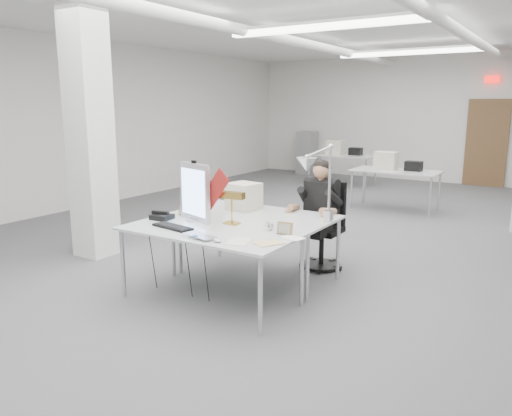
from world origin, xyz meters
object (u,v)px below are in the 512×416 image
at_px(laptop, 195,237).
at_px(beige_monitor, 244,196).
at_px(seated_person, 321,197).
at_px(bankers_lamp, 232,208).
at_px(monitor, 195,192).
at_px(architect_lamp, 320,179).
at_px(desk_main, 210,231).
at_px(desk_phone, 162,217).
at_px(office_chair, 322,226).

relative_size(laptop, beige_monitor, 1.07).
xyz_separation_m(seated_person, bankers_lamp, (-0.46, -1.20, 0.02)).
height_order(monitor, architect_lamp, architect_lamp).
distance_m(desk_main, desk_phone, 0.73).
relative_size(seated_person, laptop, 2.71).
xyz_separation_m(office_chair, seated_person, (0.00, -0.05, 0.37)).
xyz_separation_m(bankers_lamp, desk_phone, (-0.77, -0.23, -0.14)).
height_order(monitor, laptop, monitor).
bearing_deg(bankers_lamp, office_chair, 63.01).
xyz_separation_m(desk_main, seated_person, (0.50, 1.53, 0.16)).
distance_m(desk_main, architect_lamp, 1.23).
xyz_separation_m(seated_person, laptop, (-0.41, -1.87, -0.13)).
xyz_separation_m(desk_main, bankers_lamp, (0.04, 0.33, 0.18)).
bearing_deg(desk_phone, monitor, 20.22).
height_order(desk_main, monitor, monitor).
bearing_deg(seated_person, office_chair, 96.71).
bearing_deg(beige_monitor, monitor, -92.25).
bearing_deg(desk_phone, laptop, -34.12).
xyz_separation_m(desk_main, beige_monitor, (-0.25, 1.00, 0.17)).
height_order(seated_person, desk_phone, seated_person).
bearing_deg(beige_monitor, desk_phone, -109.20).
bearing_deg(architect_lamp, beige_monitor, 172.05).
relative_size(desk_main, office_chair, 1.68).
xyz_separation_m(desk_phone, beige_monitor, (0.47, 0.90, 0.13)).
distance_m(desk_main, beige_monitor, 1.04).
distance_m(monitor, architect_lamp, 1.34).
height_order(seated_person, monitor, seated_person).
relative_size(seated_person, beige_monitor, 2.91).
relative_size(office_chair, bankers_lamp, 3.21).
distance_m(bankers_lamp, desk_phone, 0.81).
relative_size(bankers_lamp, architect_lamp, 0.34).
bearing_deg(monitor, architect_lamp, 37.37).
relative_size(desk_main, laptop, 4.99).
height_order(bankers_lamp, beige_monitor, bankers_lamp).
xyz_separation_m(seated_person, architect_lamp, (0.35, -0.81, 0.35)).
xyz_separation_m(monitor, beige_monitor, (0.14, 0.73, -0.15)).
height_order(office_chair, beige_monitor, beige_monitor).
height_order(desk_main, bankers_lamp, bankers_lamp).
relative_size(seated_person, monitor, 1.58).
relative_size(monitor, laptop, 1.71).
bearing_deg(desk_main, architect_lamp, 40.48).
xyz_separation_m(office_chair, architect_lamp, (0.35, -0.86, 0.72)).
bearing_deg(desk_main, seated_person, 71.94).
relative_size(laptop, desk_phone, 1.71).
height_order(laptop, architect_lamp, architect_lamp).
bearing_deg(beige_monitor, laptop, -66.90).
bearing_deg(bankers_lamp, desk_phone, -170.08).
height_order(desk_phone, architect_lamp, architect_lamp).
bearing_deg(laptop, beige_monitor, 117.99).
relative_size(seated_person, desk_phone, 4.62).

